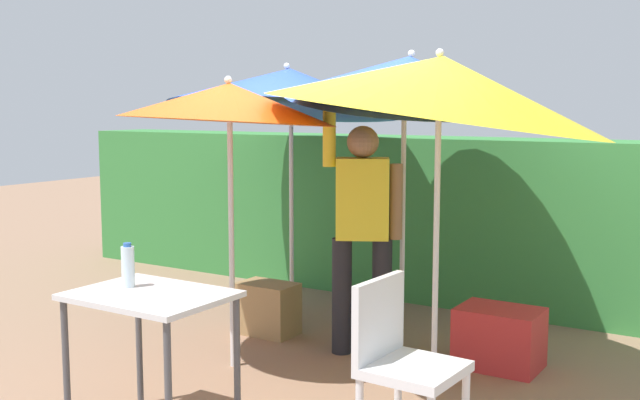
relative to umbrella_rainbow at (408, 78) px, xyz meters
name	(u,v)px	position (x,y,z in m)	size (l,w,h in m)	color
ground_plane	(296,369)	(-0.38, -0.86, -1.92)	(24.00, 24.00, 0.00)	#937056
hedge_row	(437,218)	(-0.38, 1.44, -1.20)	(8.00, 0.70, 1.46)	#38843D
umbrella_rainbow	(408,78)	(0.00, 0.00, 0.00)	(1.79, 1.77, 2.28)	silver
umbrella_orange	(289,90)	(-1.20, 0.28, -0.06)	(1.96, 1.98, 2.15)	silver
umbrella_yellow	(439,87)	(0.53, -0.67, -0.08)	(2.09, 2.06, 2.21)	silver
umbrella_navy	(229,103)	(-0.78, -1.03, -0.17)	(1.42, 1.43, 1.94)	silver
person_vendor	(362,222)	(-0.17, -0.33, -0.99)	(0.53, 0.36, 1.88)	black
chair_plastic	(401,358)	(0.77, -1.64, -1.41)	(0.46, 0.46, 0.89)	silver
cooler_box	(499,338)	(0.75, -0.10, -1.72)	(0.54, 0.39, 0.40)	red
crate_cardboard	(268,308)	(-1.00, -0.31, -1.73)	(0.44, 0.29, 0.39)	#9E7A4C
folding_table	(151,311)	(-0.45, -2.10, -1.25)	(0.80, 0.60, 0.77)	#4C4C51
bottle_water	(128,266)	(-0.64, -2.07, -1.04)	(0.07, 0.07, 0.24)	silver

